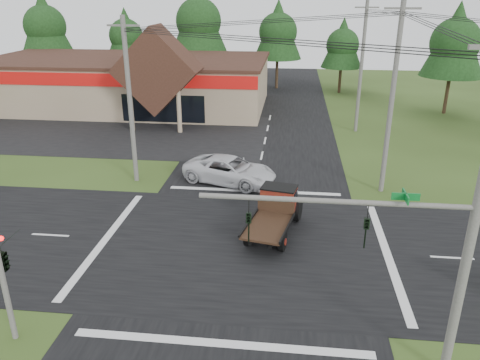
# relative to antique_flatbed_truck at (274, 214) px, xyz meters

# --- Properties ---
(ground) EXTENTS (120.00, 120.00, 0.00)m
(ground) POSITION_rel_antique_flatbed_truck_xyz_m (-1.45, -1.55, -1.13)
(ground) COLOR #2E4016
(ground) RESTS_ON ground
(road_ns) EXTENTS (12.00, 120.00, 0.02)m
(road_ns) POSITION_rel_antique_flatbed_truck_xyz_m (-1.45, -1.55, -1.12)
(road_ns) COLOR black
(road_ns) RESTS_ON ground
(road_ew) EXTENTS (120.00, 12.00, 0.02)m
(road_ew) POSITION_rel_antique_flatbed_truck_xyz_m (-1.45, -1.55, -1.12)
(road_ew) COLOR black
(road_ew) RESTS_ON ground
(parking_apron) EXTENTS (28.00, 14.00, 0.02)m
(parking_apron) POSITION_rel_antique_flatbed_truck_xyz_m (-15.45, 17.45, -1.11)
(parking_apron) COLOR black
(parking_apron) RESTS_ON ground
(cvs_building) EXTENTS (30.40, 18.20, 9.19)m
(cvs_building) POSITION_rel_antique_flatbed_truck_xyz_m (-17.16, 28.02, 1.65)
(cvs_building) COLOR #9B8869
(cvs_building) RESTS_ON ground
(traffic_signal_mast) EXTENTS (8.12, 0.24, 7.00)m
(traffic_signal_mast) POSITION_rel_antique_flatbed_truck_xyz_m (4.37, -9.05, 3.30)
(traffic_signal_mast) COLOR #595651
(traffic_signal_mast) RESTS_ON ground
(traffic_signal_corner) EXTENTS (0.53, 2.48, 4.40)m
(traffic_signal_corner) POSITION_rel_antique_flatbed_truck_xyz_m (-8.95, -8.87, 2.40)
(traffic_signal_corner) COLOR #595651
(traffic_signal_corner) RESTS_ON ground
(utility_pole_nr) EXTENTS (2.00, 0.30, 11.00)m
(utility_pole_nr) POSITION_rel_antique_flatbed_truck_xyz_m (6.05, -9.05, 4.51)
(utility_pole_nr) COLOR #595651
(utility_pole_nr) RESTS_ON ground
(utility_pole_nw) EXTENTS (2.00, 0.30, 10.50)m
(utility_pole_nw) POSITION_rel_antique_flatbed_truck_xyz_m (-9.45, 6.45, 4.26)
(utility_pole_nw) COLOR #595651
(utility_pole_nw) RESTS_ON ground
(utility_pole_ne) EXTENTS (2.00, 0.30, 11.50)m
(utility_pole_ne) POSITION_rel_antique_flatbed_truck_xyz_m (6.55, 6.45, 4.76)
(utility_pole_ne) COLOR #595651
(utility_pole_ne) RESTS_ON ground
(utility_pole_n) EXTENTS (2.00, 0.30, 11.20)m
(utility_pole_n) POSITION_rel_antique_flatbed_truck_xyz_m (6.55, 20.45, 4.61)
(utility_pole_n) COLOR #595651
(utility_pole_n) RESTS_ON ground
(tree_row_a) EXTENTS (6.72, 6.72, 12.12)m
(tree_row_a) POSITION_rel_antique_flatbed_truck_xyz_m (-31.45, 38.45, 6.92)
(tree_row_a) COLOR #332316
(tree_row_a) RESTS_ON ground
(tree_row_b) EXTENTS (5.60, 5.60, 10.10)m
(tree_row_b) POSITION_rel_antique_flatbed_truck_xyz_m (-21.45, 40.45, 5.58)
(tree_row_b) COLOR #332316
(tree_row_b) RESTS_ON ground
(tree_row_c) EXTENTS (7.28, 7.28, 13.13)m
(tree_row_c) POSITION_rel_antique_flatbed_truck_xyz_m (-11.45, 39.45, 7.59)
(tree_row_c) COLOR #332316
(tree_row_c) RESTS_ON ground
(tree_row_d) EXTENTS (6.16, 6.16, 11.11)m
(tree_row_d) POSITION_rel_antique_flatbed_truck_xyz_m (-1.45, 40.45, 6.25)
(tree_row_d) COLOR #332316
(tree_row_d) RESTS_ON ground
(tree_row_e) EXTENTS (5.04, 5.04, 9.09)m
(tree_row_e) POSITION_rel_antique_flatbed_truck_xyz_m (6.55, 38.45, 4.90)
(tree_row_e) COLOR #332316
(tree_row_e) RESTS_ON ground
(tree_side_ne) EXTENTS (6.16, 6.16, 11.11)m
(tree_side_ne) POSITION_rel_antique_flatbed_truck_xyz_m (16.55, 28.45, 6.25)
(tree_side_ne) COLOR #332316
(tree_side_ne) RESTS_ON ground
(antique_flatbed_truck) EXTENTS (3.12, 5.70, 2.26)m
(antique_flatbed_truck) POSITION_rel_antique_flatbed_truck_xyz_m (0.00, 0.00, 0.00)
(antique_flatbed_truck) COLOR #600D10
(antique_flatbed_truck) RESTS_ON ground
(white_pickup) EXTENTS (6.71, 4.64, 1.70)m
(white_pickup) POSITION_rel_antique_flatbed_truck_xyz_m (-3.17, 6.82, -0.28)
(white_pickup) COLOR silver
(white_pickup) RESTS_ON ground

